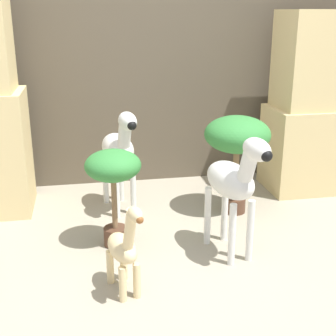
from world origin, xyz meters
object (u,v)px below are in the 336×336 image
(zebra_right, at_px, (234,180))
(zebra_left, at_px, (119,148))
(giraffe_figurine, at_px, (124,248))
(potted_palm_front, at_px, (237,138))
(potted_palm_back, at_px, (113,174))

(zebra_right, xyz_separation_m, zebra_left, (-0.57, 0.76, 0.00))
(giraffe_figurine, height_order, potted_palm_front, potted_palm_front)
(zebra_left, bearing_deg, potted_palm_back, -98.95)
(giraffe_figurine, relative_size, potted_palm_back, 0.88)
(zebra_left, xyz_separation_m, potted_palm_front, (0.79, -0.17, 0.08))
(giraffe_figurine, bearing_deg, zebra_right, 23.28)
(zebra_right, bearing_deg, potted_palm_front, 70.19)
(zebra_left, relative_size, giraffe_figurine, 1.42)
(potted_palm_front, distance_m, potted_palm_back, 0.94)
(giraffe_figurine, height_order, potted_palm_back, potted_palm_back)
(zebra_right, height_order, giraffe_figurine, zebra_right)
(zebra_left, relative_size, potted_palm_back, 1.25)
(zebra_left, xyz_separation_m, potted_palm_back, (-0.08, -0.52, -0.00))
(zebra_right, height_order, zebra_left, same)
(zebra_left, bearing_deg, potted_palm_front, -12.27)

